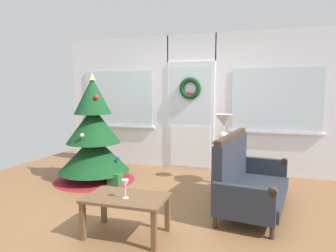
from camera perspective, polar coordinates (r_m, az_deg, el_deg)
The scene contains 9 objects.
ground_plane at distance 4.17m, azimuth -3.16°, elevation -14.58°, with size 6.76×6.76×0.00m, color brown.
back_wall_with_door at distance 5.88m, azimuth 4.30°, elevation 4.36°, with size 5.20×0.19×2.55m.
christmas_tree at distance 5.28m, azimuth -13.59°, elevation -2.62°, with size 1.35×1.35×1.80m.
settee_sofa at distance 4.10m, azimuth 14.23°, elevation -9.63°, with size 0.87×1.62×0.96m.
side_table at distance 5.01m, azimuth 10.82°, elevation -5.22°, with size 0.50×0.48×0.69m.
table_lamp at distance 4.98m, azimuth 10.32°, elevation 0.37°, with size 0.28×0.28×0.44m.
coffee_table at distance 3.31m, azimuth -7.76°, elevation -13.82°, with size 0.86×0.55×0.42m.
wine_glass at distance 3.19m, azimuth -7.91°, elevation -10.70°, with size 0.08×0.08×0.20m.
gift_box at distance 5.03m, azimuth -9.75°, elevation -9.73°, with size 0.21×0.18×0.21m, color #266633.
Camera 1 is at (1.45, -3.62, 1.50)m, focal length 32.91 mm.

